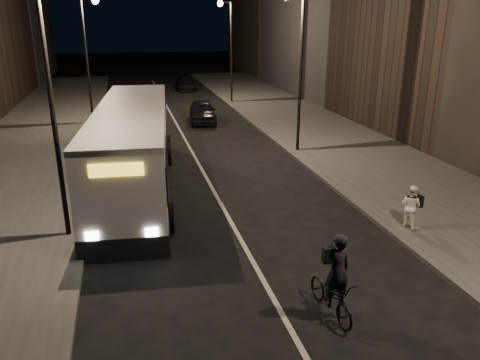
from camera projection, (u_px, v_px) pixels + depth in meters
ground at (261, 277)px, 13.44m from camera, size 180.00×180.00×0.00m
sidewalk_right at (331, 139)px, 28.17m from camera, size 7.00×70.00×0.16m
sidewalk_left at (28, 159)px, 24.29m from camera, size 7.00×70.00×0.16m
streetlight_right_mid at (297, 52)px, 23.86m from camera, size 1.20×0.44×8.12m
streetlight_right_far at (228, 38)px, 38.51m from camera, size 1.20×0.44×8.12m
streetlight_left_near at (57, 77)px, 14.11m from camera, size 1.20×0.44×8.12m
streetlight_left_far at (89, 44)px, 30.59m from camera, size 1.20×0.44×8.12m
city_bus at (133, 145)px, 19.78m from camera, size 4.03×13.35×3.55m
cyclist_on_bicycle at (333, 288)px, 11.50m from camera, size 0.89×2.06×2.30m
pedestrian_woman at (411, 206)px, 16.05m from camera, size 0.83×0.91×1.52m
car_near at (203, 111)px, 32.92m from camera, size 2.31×4.62×1.51m
car_mid at (135, 96)px, 39.42m from camera, size 2.05×4.64×1.48m
car_far at (186, 83)px, 47.52m from camera, size 2.05×4.53×1.29m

